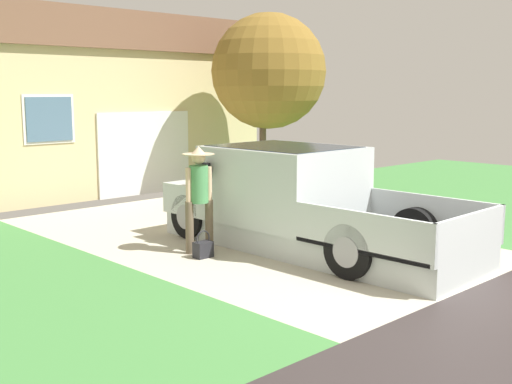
# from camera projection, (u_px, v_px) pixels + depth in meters

# --- Properties ---
(pickup_truck) EXTENTS (2.21, 5.64, 1.71)m
(pickup_truck) POSITION_uv_depth(u_px,v_px,m) (291.00, 201.00, 10.89)
(pickup_truck) COLOR silver
(pickup_truck) RESTS_ON ground
(person_with_hat) EXTENTS (0.52, 0.52, 1.75)m
(person_with_hat) POSITION_uv_depth(u_px,v_px,m) (199.00, 190.00, 10.38)
(person_with_hat) COLOR brown
(person_with_hat) RESTS_ON ground
(handbag) EXTENTS (0.29, 0.19, 0.44)m
(handbag) POSITION_uv_depth(u_px,v_px,m) (203.00, 249.00, 10.20)
(handbag) COLOR #232328
(handbag) RESTS_ON ground
(house_with_garage) EXTENTS (9.01, 6.87, 4.59)m
(house_with_garage) POSITION_uv_depth(u_px,v_px,m) (69.00, 102.00, 18.35)
(house_with_garage) COLOR #D0BD89
(house_with_garage) RESTS_ON ground
(front_yard_tree) EXTENTS (2.93, 2.93, 4.60)m
(front_yard_tree) POSITION_uv_depth(u_px,v_px,m) (268.00, 70.00, 16.27)
(front_yard_tree) COLOR brown
(front_yard_tree) RESTS_ON ground
(wheeled_trash_bin) EXTENTS (0.60, 0.72, 1.13)m
(wheeled_trash_bin) POSITION_uv_depth(u_px,v_px,m) (251.00, 170.00, 16.61)
(wheeled_trash_bin) COLOR #286B38
(wheeled_trash_bin) RESTS_ON ground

